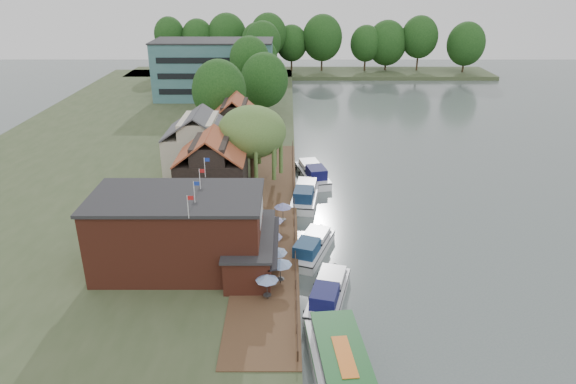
{
  "coord_description": "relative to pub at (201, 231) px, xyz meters",
  "views": [
    {
      "loc": [
        -5.98,
        -42.67,
        26.46
      ],
      "look_at": [
        -6.0,
        12.0,
        3.0
      ],
      "focal_mm": 32.0,
      "sensor_mm": 36.0,
      "label": 1
    }
  ],
  "objects": [
    {
      "name": "umbrella_1",
      "position": [
        7.33,
        -2.96,
        -2.36
      ],
      "size": [
        2.09,
        2.09,
        2.38
      ],
      "primitive_type": null,
      "color": "#1C4E9B",
      "rests_on": "quay_deck"
    },
    {
      "name": "bank_tree_3",
      "position": [
        2.22,
        79.36,
        2.03
      ],
      "size": [
        6.59,
        6.59,
        11.36
      ],
      "primitive_type": null,
      "color": "#143811",
      "rests_on": "land_bank"
    },
    {
      "name": "cottage_b",
      "position": [
        -4.0,
        25.0,
        0.6
      ],
      "size": [
        9.6,
        8.6,
        8.5
      ],
      "primitive_type": null,
      "color": "beige",
      "rests_on": "land_bank"
    },
    {
      "name": "umbrella_0",
      "position": [
        6.26,
        -5.42,
        -2.36
      ],
      "size": [
        1.95,
        1.95,
        2.38
      ],
      "primitive_type": null,
      "color": "#1A4694",
      "rests_on": "quay_deck"
    },
    {
      "name": "bank_tree_5",
      "position": [
        0.0,
        96.08,
        3.25
      ],
      "size": [
        8.06,
        8.06,
        13.8
      ],
      "primitive_type": null,
      "color": "#143811",
      "rests_on": "land_bank"
    },
    {
      "name": "bank_tree_0",
      "position": [
        -3.18,
        41.15,
        2.78
      ],
      "size": [
        8.81,
        8.81,
        12.87
      ],
      "primitive_type": null,
      "color": "#143811",
      "rests_on": "land_bank"
    },
    {
      "name": "quay_rail",
      "position": [
        8.7,
        11.5,
        -3.15
      ],
      "size": [
        0.2,
        49.0,
        1.0
      ],
      "primitive_type": null,
      "color": "black",
      "rests_on": "land_bank"
    },
    {
      "name": "bank_tree_4",
      "position": [
        1.87,
        87.85,
        3.78
      ],
      "size": [
        8.66,
        8.66,
        14.85
      ],
      "primitive_type": null,
      "color": "#143811",
      "rests_on": "land_bank"
    },
    {
      "name": "umbrella_5",
      "position": [
        7.45,
        8.93,
        -2.36
      ],
      "size": [
        1.94,
        1.94,
        2.38
      ],
      "primitive_type": null,
      "color": "#1C239B",
      "rests_on": "quay_deck"
    },
    {
      "name": "cruiser_3",
      "position": [
        11.4,
        24.35,
        -3.4
      ],
      "size": [
        5.43,
        10.75,
        2.51
      ],
      "primitive_type": null,
      "rotation": [
        0.0,
        0.0,
        0.21
      ],
      "color": "white",
      "rests_on": "ground"
    },
    {
      "name": "willow",
      "position": [
        3.5,
        20.0,
        1.56
      ],
      "size": [
        8.6,
        8.6,
        10.43
      ],
      "primitive_type": null,
      "color": "#476B2D",
      "rests_on": "land_bank"
    },
    {
      "name": "cruiser_0",
      "position": [
        11.5,
        -4.19,
        -3.5
      ],
      "size": [
        5.38,
        10.02,
        2.3
      ],
      "primitive_type": null,
      "rotation": [
        0.0,
        0.0,
        -0.25
      ],
      "color": "silver",
      "rests_on": "ground"
    },
    {
      "name": "cruiser_2",
      "position": [
        10.14,
        16.96,
        -3.43
      ],
      "size": [
        4.55,
        10.41,
        2.45
      ],
      "primitive_type": null,
      "rotation": [
        0.0,
        0.0,
        -0.13
      ],
      "color": "white",
      "rests_on": "ground"
    },
    {
      "name": "tour_boat",
      "position": [
        11.85,
        -15.32,
        -3.14
      ],
      "size": [
        5.26,
        14.16,
        3.02
      ],
      "primitive_type": null,
      "rotation": [
        0.0,
        0.0,
        0.1
      ],
      "color": "silver",
      "rests_on": "ground"
    },
    {
      "name": "land_bank",
      "position": [
        -16.0,
        36.0,
        -4.15
      ],
      "size": [
        50.0,
        140.0,
        1.0
      ],
      "primitive_type": "cube",
      "color": "#384728",
      "rests_on": "ground"
    },
    {
      "name": "umbrella_3",
      "position": [
        6.41,
        2.13,
        -2.36
      ],
      "size": [
        2.13,
        2.13,
        2.38
      ],
      "primitive_type": null,
      "color": "navy",
      "rests_on": "quay_deck"
    },
    {
      "name": "swan",
      "position": [
        10.49,
        -10.76,
        -4.43
      ],
      "size": [
        0.44,
        0.44,
        0.44
      ],
      "primitive_type": "sphere",
      "color": "white",
      "rests_on": "ground"
    },
    {
      "name": "cottage_a",
      "position": [
        -1.0,
        15.0,
        0.6
      ],
      "size": [
        8.6,
        7.6,
        8.5
      ],
      "primitive_type": null,
      "color": "black",
      "rests_on": "land_bank"
    },
    {
      "name": "bank_tree_2",
      "position": [
        0.56,
        59.22,
        3.58
      ],
      "size": [
        7.68,
        7.68,
        14.45
      ],
      "primitive_type": null,
      "color": "#143811",
      "rests_on": "land_bank"
    },
    {
      "name": "ground",
      "position": [
        14.0,
        1.0,
        -4.65
      ],
      "size": [
        260.0,
        260.0,
        0.0
      ],
      "primitive_type": "plane",
      "color": "#4E5A59",
      "rests_on": "ground"
    },
    {
      "name": "quay_deck",
      "position": [
        6.0,
        11.0,
        -3.6
      ],
      "size": [
        6.0,
        50.0,
        0.1
      ],
      "primitive_type": "cube",
      "color": "#47301E",
      "rests_on": "land_bank"
    },
    {
      "name": "bank_tree_1",
      "position": [
        3.65,
        52.99,
        2.49
      ],
      "size": [
        8.74,
        8.74,
        12.27
      ],
      "primitive_type": null,
      "color": "#143811",
      "rests_on": "land_bank"
    },
    {
      "name": "hotel_block",
      "position": [
        -8.0,
        71.0,
        2.5
      ],
      "size": [
        25.4,
        12.4,
        12.3
      ],
      "primitive_type": null,
      "color": "#38666B",
      "rests_on": "land_bank"
    },
    {
      "name": "umbrella_4",
      "position": [
        6.47,
        5.61,
        -2.36
      ],
      "size": [
        2.15,
        2.15,
        2.38
      ],
      "primitive_type": null,
      "color": "navy",
      "rests_on": "quay_deck"
    },
    {
      "name": "pub",
      "position": [
        0.0,
        0.0,
        0.0
      ],
      "size": [
        20.0,
        11.0,
        7.3
      ],
      "primitive_type": null,
      "color": "maroon",
      "rests_on": "land_bank"
    },
    {
      "name": "cruiser_1",
      "position": [
        10.44,
        3.9,
        -3.51
      ],
      "size": [
        6.06,
        9.92,
        2.27
      ],
      "primitive_type": null,
      "rotation": [
        0.0,
        0.0,
        -0.34
      ],
      "color": "white",
      "rests_on": "ground"
    },
    {
      "name": "cottage_c",
      "position": [
        0.0,
        34.0,
        0.6
      ],
      "size": [
        7.6,
        7.6,
        8.5
      ],
      "primitive_type": null,
      "color": "black",
      "rests_on": "land_bank"
    },
    {
      "name": "umbrella_2",
      "position": [
        6.86,
        -0.89,
        -2.36
      ],
      "size": [
        2.2,
        2.2,
        2.38
      ],
      "primitive_type": null,
      "color": "navy",
      "rests_on": "quay_deck"
    }
  ]
}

